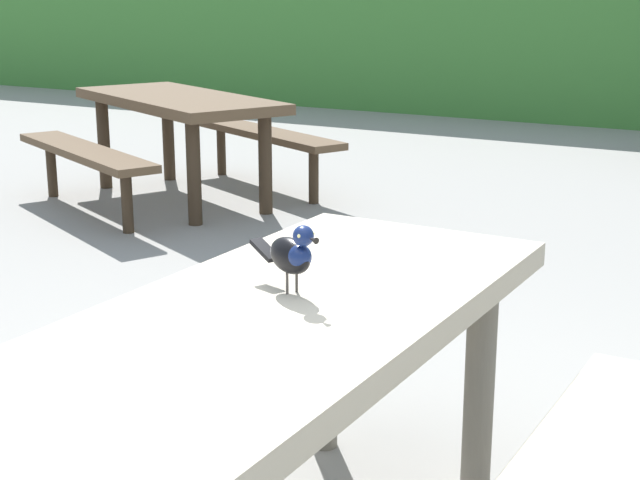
# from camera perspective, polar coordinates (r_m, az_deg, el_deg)

# --- Properties ---
(picnic_table_foreground) EXTENTS (1.69, 1.80, 0.74)m
(picnic_table_foreground) POSITION_cam_1_polar(r_m,az_deg,el_deg) (2.33, -2.65, -8.37)
(picnic_table_foreground) COLOR #B2A893
(picnic_table_foreground) RESTS_ON ground
(bird_grackle) EXTENTS (0.27, 0.16, 0.18)m
(bird_grackle) POSITION_cam_1_polar(r_m,az_deg,el_deg) (2.34, -1.67, -0.82)
(bird_grackle) COLOR black
(bird_grackle) RESTS_ON picnic_table_foreground
(picnic_table_mid_left) EXTENTS (2.26, 2.24, 0.74)m
(picnic_table_mid_left) POSITION_cam_1_polar(r_m,az_deg,el_deg) (6.74, -8.48, 7.02)
(picnic_table_mid_left) COLOR brown
(picnic_table_mid_left) RESTS_ON ground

